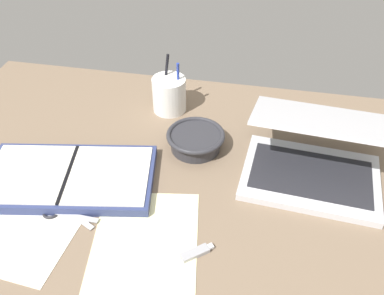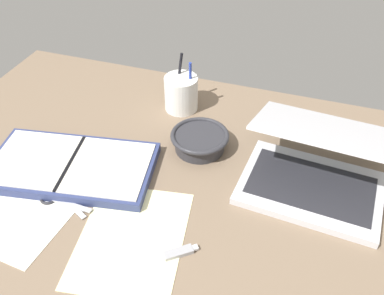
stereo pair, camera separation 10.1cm
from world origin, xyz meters
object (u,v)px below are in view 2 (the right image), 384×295
object	(u,v)px
laptop	(316,168)
planner	(71,166)
pen_cup	(181,93)
bowl	(200,140)
scissors	(58,197)

from	to	relation	value
laptop	planner	xyz separation A→B (cm)	(-56.86, -14.24, -3.71)
pen_cup	laptop	bearing A→B (deg)	-26.18
pen_cup	bowl	bearing A→B (deg)	-56.05
bowl	planner	xyz separation A→B (cm)	(-27.37, -18.09, -1.40)
laptop	pen_cup	xyz separation A→B (cm)	(-40.20, 19.76, 0.10)
bowl	pen_cup	world-z (taller)	pen_cup
laptop	bowl	world-z (taller)	laptop
laptop	scissors	size ratio (longest dim) A/B	2.59
bowl	planner	bearing A→B (deg)	-146.54
laptop	pen_cup	bearing A→B (deg)	158.42
laptop	planner	bearing A→B (deg)	-161.34
bowl	pen_cup	size ratio (longest dim) A/B	0.93
pen_cup	scissors	xyz separation A→B (cm)	(-14.84, -43.39, -4.81)
bowl	laptop	bearing A→B (deg)	-7.44
scissors	laptop	bearing A→B (deg)	38.30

